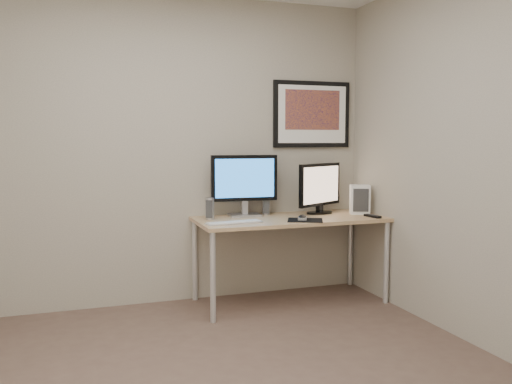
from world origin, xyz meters
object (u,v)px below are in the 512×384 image
at_px(keyboard, 234,222).
at_px(fan_unit, 360,199).
at_px(framed_art, 312,114).
at_px(desk, 290,225).
at_px(monitor_large, 244,182).
at_px(monitor_tv, 320,187).
at_px(speaker_left, 210,209).
at_px(speaker_right, 266,205).

bearing_deg(keyboard, fan_unit, 0.76).
height_order(framed_art, fan_unit, framed_art).
relative_size(desk, monitor_large, 2.75).
height_order(monitor_large, monitor_tv, monitor_large).
distance_m(framed_art, keyboard, 1.35).
height_order(speaker_left, fan_unit, fan_unit).
relative_size(speaker_left, fan_unit, 0.69).
height_order(desk, framed_art, framed_art).
xyz_separation_m(framed_art, speaker_right, (-0.48, -0.11, -0.80)).
xyz_separation_m(desk, speaker_right, (-0.13, 0.22, 0.15)).
xyz_separation_m(framed_art, fan_unit, (0.33, -0.33, -0.76)).
distance_m(monitor_tv, keyboard, 0.96).
relative_size(desk, fan_unit, 6.16).
xyz_separation_m(monitor_large, keyboard, (-0.20, -0.36, -0.29)).
bearing_deg(monitor_tv, desk, 171.22).
bearing_deg(monitor_tv, monitor_large, 144.89).
height_order(desk, monitor_tv, monitor_tv).
bearing_deg(framed_art, speaker_right, -167.23).
bearing_deg(desk, keyboard, -163.73).
bearing_deg(monitor_large, speaker_left, -162.39).
bearing_deg(speaker_right, monitor_tv, 6.74).
bearing_deg(keyboard, desk, 9.32).
bearing_deg(framed_art, monitor_large, -169.03).
bearing_deg(monitor_large, speaker_right, 10.25).
distance_m(framed_art, monitor_large, 0.93).
relative_size(monitor_large, speaker_left, 3.23).
xyz_separation_m(desk, fan_unit, (0.68, 0.01, 0.20)).
bearing_deg(desk, monitor_tv, 20.29).
bearing_deg(fan_unit, monitor_large, -168.67).
distance_m(desk, fan_unit, 0.70).
relative_size(framed_art, monitor_tv, 1.45).
xyz_separation_m(framed_art, keyboard, (-0.89, -0.49, -0.88)).
height_order(monitor_tv, keyboard, monitor_tv).
relative_size(framed_art, speaker_right, 4.27).
bearing_deg(framed_art, fan_unit, -44.98).
bearing_deg(speaker_right, monitor_large, -154.98).
distance_m(desk, monitor_tv, 0.47).
distance_m(framed_art, speaker_left, 1.32).
bearing_deg(monitor_tv, framed_art, 57.82).
relative_size(desk, monitor_tv, 3.09).
relative_size(framed_art, fan_unit, 2.89).
bearing_deg(fan_unit, keyboard, -150.33).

